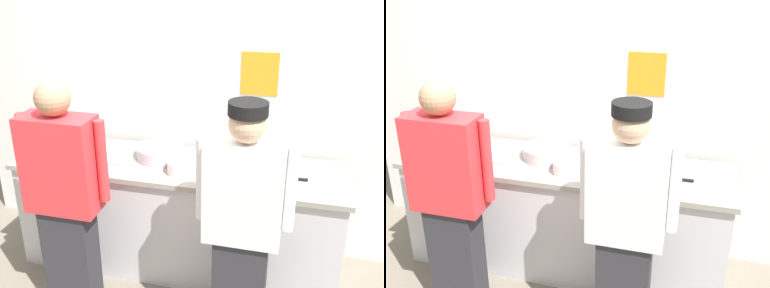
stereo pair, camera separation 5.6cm
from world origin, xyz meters
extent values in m
cube|color=silver|center=(0.00, 0.85, 1.45)|extent=(4.02, 0.10, 2.90)
cube|color=orange|center=(0.55, 0.80, 1.56)|extent=(0.29, 0.01, 0.34)
cube|color=silver|center=(0.00, 0.37, 0.44)|extent=(2.51, 0.65, 0.88)
cube|color=gray|center=(0.00, 0.37, 0.90)|extent=(2.56, 0.70, 0.04)
cube|color=#2D2D33|center=(-0.60, -0.30, 0.41)|extent=(0.34, 0.20, 0.83)
cube|color=red|center=(-0.60, -0.30, 1.15)|extent=(0.48, 0.24, 0.65)
cylinder|color=red|center=(-0.87, -0.26, 1.19)|extent=(0.07, 0.07, 0.56)
cylinder|color=red|center=(-0.32, -0.26, 1.19)|extent=(0.07, 0.07, 0.56)
sphere|color=tan|center=(-0.60, -0.30, 1.60)|extent=(0.22, 0.22, 0.22)
cube|color=white|center=(0.60, -0.29, 1.11)|extent=(0.46, 0.24, 0.63)
cylinder|color=white|center=(0.34, -0.25, 1.14)|extent=(0.07, 0.07, 0.54)
cylinder|color=white|center=(0.87, -0.25, 1.14)|extent=(0.07, 0.07, 0.54)
sphere|color=tan|center=(0.60, -0.29, 1.54)|extent=(0.22, 0.22, 0.22)
cylinder|color=black|center=(0.60, -0.29, 1.63)|extent=(0.23, 0.23, 0.08)
cylinder|color=white|center=(0.08, 0.23, 0.93)|extent=(0.23, 0.23, 0.01)
cylinder|color=white|center=(0.08, 0.23, 0.94)|extent=(0.23, 0.23, 0.01)
cylinder|color=white|center=(0.08, 0.23, 0.95)|extent=(0.23, 0.23, 0.01)
cylinder|color=white|center=(0.08, 0.23, 0.97)|extent=(0.23, 0.23, 0.01)
cylinder|color=white|center=(0.08, 0.23, 0.98)|extent=(0.23, 0.23, 0.01)
cylinder|color=white|center=(0.08, 0.23, 0.99)|extent=(0.23, 0.23, 0.01)
cylinder|color=white|center=(0.08, 0.23, 1.00)|extent=(0.23, 0.23, 0.01)
cylinder|color=white|center=(0.08, 0.23, 1.01)|extent=(0.23, 0.23, 0.01)
cylinder|color=white|center=(0.69, 0.43, 0.93)|extent=(0.23, 0.23, 0.01)
cylinder|color=white|center=(0.69, 0.43, 0.94)|extent=(0.23, 0.23, 0.01)
cylinder|color=white|center=(0.69, 0.43, 0.95)|extent=(0.23, 0.23, 0.01)
cylinder|color=white|center=(0.69, 0.43, 0.97)|extent=(0.23, 0.23, 0.01)
cylinder|color=#B7BABF|center=(-0.16, 0.44, 0.97)|extent=(0.37, 0.37, 0.10)
cube|color=#B7BABF|center=(-0.64, 0.40, 0.94)|extent=(0.48, 0.37, 0.02)
cylinder|color=#E5E066|center=(0.77, 0.16, 0.99)|extent=(0.06, 0.06, 0.14)
cone|color=#E5E066|center=(0.77, 0.16, 1.08)|extent=(0.05, 0.05, 0.04)
cylinder|color=orange|center=(0.40, 0.27, 1.01)|extent=(0.06, 0.06, 0.17)
cone|color=orange|center=(0.40, 0.27, 1.11)|extent=(0.05, 0.05, 0.04)
cylinder|color=white|center=(0.54, 0.20, 0.95)|extent=(0.10, 0.10, 0.05)
cylinder|color=orange|center=(0.54, 0.20, 0.97)|extent=(0.08, 0.08, 0.01)
cylinder|color=white|center=(0.16, 0.48, 0.94)|extent=(0.09, 0.09, 0.04)
cylinder|color=gold|center=(0.16, 0.48, 0.96)|extent=(0.08, 0.08, 0.01)
cylinder|color=white|center=(-0.94, 0.51, 0.97)|extent=(0.09, 0.09, 0.09)
cube|color=#B7BABF|center=(1.07, 0.33, 0.93)|extent=(0.19, 0.03, 0.01)
cube|color=black|center=(0.93, 0.33, 0.93)|extent=(0.09, 0.03, 0.02)
camera|label=1|loc=(0.88, -2.61, 2.38)|focal=41.64mm
camera|label=2|loc=(0.94, -2.60, 2.38)|focal=41.64mm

